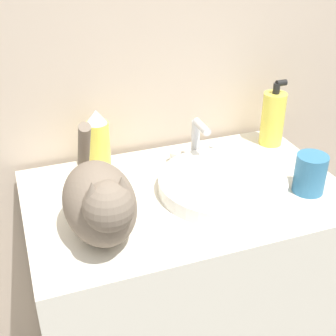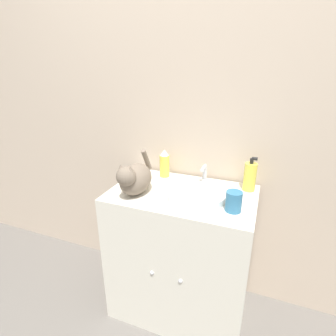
# 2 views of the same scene
# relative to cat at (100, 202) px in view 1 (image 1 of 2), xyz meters

# --- Properties ---
(wall_back) EXTENTS (6.00, 0.05, 2.50)m
(wall_back) POSITION_rel_cat_xyz_m (0.24, 0.41, 0.32)
(wall_back) COLOR #C6B29E
(wall_back) RESTS_ON ground_plane
(vanity_cabinet) EXTENTS (0.80, 0.52, 0.84)m
(vanity_cabinet) POSITION_rel_cat_xyz_m (0.24, 0.11, -0.51)
(vanity_cabinet) COLOR silver
(vanity_cabinet) RESTS_ON ground_plane
(sink_basin) EXTENTS (0.32, 0.32, 0.04)m
(sink_basin) POSITION_rel_cat_xyz_m (0.33, 0.08, -0.07)
(sink_basin) COLOR white
(sink_basin) RESTS_ON vanity_cabinet
(faucet) EXTENTS (0.15, 0.09, 0.13)m
(faucet) POSITION_rel_cat_xyz_m (0.33, 0.25, -0.04)
(faucet) COLOR silver
(faucet) RESTS_ON vanity_cabinet
(cat) EXTENTS (0.15, 0.34, 0.22)m
(cat) POSITION_rel_cat_xyz_m (0.00, 0.00, 0.00)
(cat) COLOR #7A6B5B
(cat) RESTS_ON vanity_cabinet
(soap_bottle) EXTENTS (0.07, 0.07, 0.20)m
(soap_bottle) POSITION_rel_cat_xyz_m (0.58, 0.27, -0.01)
(soap_bottle) COLOR #EADB4C
(soap_bottle) RESTS_ON vanity_cabinet
(spray_bottle) EXTENTS (0.06, 0.06, 0.18)m
(spray_bottle) POSITION_rel_cat_xyz_m (0.06, 0.29, -0.01)
(spray_bottle) COLOR #EADB4C
(spray_bottle) RESTS_ON vanity_cabinet
(cup) EXTENTS (0.08, 0.08, 0.10)m
(cup) POSITION_rel_cat_xyz_m (0.53, 0.01, -0.04)
(cup) COLOR teal
(cup) RESTS_ON vanity_cabinet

